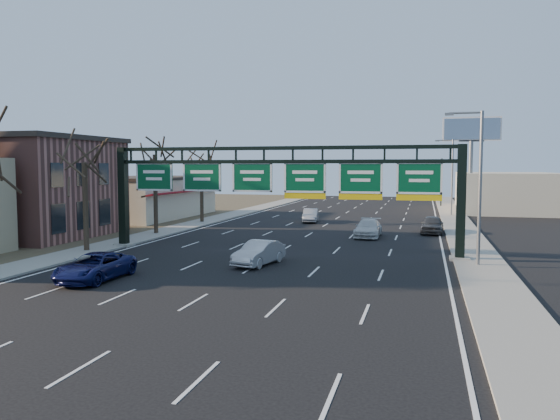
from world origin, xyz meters
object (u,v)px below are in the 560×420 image
(car_silver_sedan, at_px, (259,253))
(car_white_wagon, at_px, (368,228))
(car_blue_suv, at_px, (95,267))
(sign_gantry, at_px, (281,184))

(car_silver_sedan, bearing_deg, car_white_wagon, 82.69)
(car_blue_suv, bearing_deg, sign_gantry, 58.57)
(sign_gantry, height_order, car_white_wagon, sign_gantry)
(car_blue_suv, relative_size, car_silver_sedan, 1.16)
(car_blue_suv, height_order, car_white_wagon, car_white_wagon)
(sign_gantry, bearing_deg, car_white_wagon, 63.62)
(sign_gantry, distance_m, car_silver_sedan, 6.16)
(car_silver_sedan, bearing_deg, car_blue_suv, -125.65)
(car_blue_suv, distance_m, car_white_wagon, 24.06)
(sign_gantry, bearing_deg, car_silver_sedan, -90.85)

